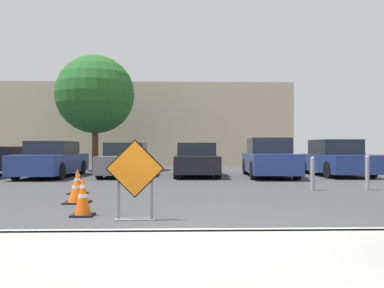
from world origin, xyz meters
TOP-DOWN VIEW (x-y plane):
  - ground_plane at (0.00, 10.00)m, footprint 96.00×96.00m
  - sidewalk_strip at (0.00, -1.44)m, footprint 30.55×2.87m
  - curb_lip at (0.00, 0.00)m, footprint 30.55×0.20m
  - road_closed_sign at (-0.73, 1.35)m, footprint 0.96×0.20m
  - traffic_cone_nearest at (-1.69, 1.79)m, footprint 0.38×0.38m
  - traffic_cone_second at (-2.21, 3.32)m, footprint 0.53×0.53m
  - traffic_cone_third at (-2.64, 4.90)m, footprint 0.44×0.44m
  - parked_car_nearest at (-5.21, 10.49)m, footprint 1.92×4.48m
  - parked_car_second at (-2.28, 10.82)m, footprint 1.84×4.09m
  - parked_car_third at (0.65, 10.75)m, footprint 1.85×4.06m
  - parked_car_fourth at (3.58, 10.30)m, footprint 2.02×4.46m
  - parked_car_fifth at (6.51, 10.72)m, footprint 2.00×4.08m
  - bollard_nearest at (3.68, 5.50)m, footprint 0.12×0.12m
  - bollard_second at (5.22, 5.50)m, footprint 0.12×0.12m
  - building_facade_backdrop at (-2.31, 21.38)m, footprint 19.04×5.00m
  - street_tree_behind_lot at (-4.39, 14.48)m, footprint 4.00×4.00m

SIDE VIEW (x-z plane):
  - ground_plane at x=0.00m, z-range 0.00..0.00m
  - sidewalk_strip at x=0.00m, z-range 0.00..0.14m
  - curb_lip at x=0.00m, z-range 0.00..0.14m
  - traffic_cone_third at x=-2.64m, z-range -0.01..0.65m
  - traffic_cone_second at x=-2.21m, z-range -0.01..0.68m
  - traffic_cone_nearest at x=-1.69m, z-range -0.01..0.69m
  - bollard_nearest at x=3.68m, z-range 0.03..0.96m
  - bollard_second at x=5.22m, z-range 0.03..1.00m
  - parked_car_second at x=-2.28m, z-range -0.05..1.33m
  - parked_car_third at x=0.65m, z-range -0.04..1.34m
  - parked_car_nearest at x=-5.21m, z-range -0.05..1.39m
  - parked_car_fifth at x=6.51m, z-range -0.06..1.45m
  - road_closed_sign at x=-0.73m, z-range 0.05..1.38m
  - parked_car_fourth at x=3.58m, z-range -0.06..1.51m
  - building_facade_backdrop at x=-2.31m, z-range 0.00..5.35m
  - street_tree_behind_lot at x=-4.39m, z-range 0.94..6.85m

